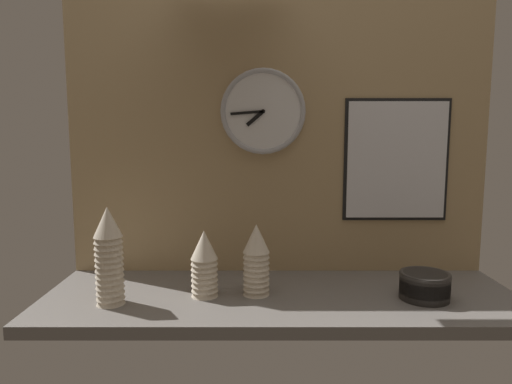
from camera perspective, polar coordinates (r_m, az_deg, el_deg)
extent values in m
cube|color=slate|center=(1.61, 3.02, -13.10)|extent=(1.60, 0.56, 0.04)
cube|color=tan|center=(1.77, 2.68, 6.82)|extent=(1.60, 0.03, 1.05)
cone|color=beige|center=(1.57, -0.08, -11.03)|extent=(0.09, 0.09, 0.10)
cone|color=beige|center=(1.56, -0.08, -10.39)|extent=(0.09, 0.09, 0.10)
cone|color=beige|center=(1.55, -0.08, -9.75)|extent=(0.09, 0.09, 0.10)
cone|color=beige|center=(1.55, -0.08, -9.11)|extent=(0.09, 0.09, 0.10)
cone|color=beige|center=(1.54, -0.08, -8.46)|extent=(0.09, 0.09, 0.10)
cone|color=beige|center=(1.54, -0.08, -7.80)|extent=(0.09, 0.09, 0.10)
cone|color=beige|center=(1.53, -0.08, -7.14)|extent=(0.09, 0.09, 0.10)
cone|color=beige|center=(1.53, -0.08, -6.48)|extent=(0.09, 0.09, 0.10)
cone|color=beige|center=(1.53, -0.08, -5.81)|extent=(0.09, 0.09, 0.10)
cone|color=beige|center=(1.56, -17.85, -11.53)|extent=(0.09, 0.09, 0.10)
cone|color=beige|center=(1.55, -17.88, -10.89)|extent=(0.09, 0.09, 0.10)
cone|color=beige|center=(1.54, -17.91, -10.24)|extent=(0.09, 0.09, 0.10)
cone|color=beige|center=(1.54, -17.93, -9.59)|extent=(0.09, 0.09, 0.10)
cone|color=beige|center=(1.53, -17.96, -8.94)|extent=(0.09, 0.09, 0.10)
cone|color=beige|center=(1.53, -17.99, -8.28)|extent=(0.09, 0.09, 0.10)
cone|color=beige|center=(1.52, -18.02, -7.62)|extent=(0.09, 0.09, 0.10)
cone|color=beige|center=(1.52, -18.05, -6.95)|extent=(0.09, 0.09, 0.10)
cone|color=beige|center=(1.51, -18.07, -6.28)|extent=(0.09, 0.09, 0.10)
cone|color=beige|center=(1.51, -18.10, -5.61)|extent=(0.09, 0.09, 0.10)
cone|color=beige|center=(1.51, -18.13, -4.93)|extent=(0.09, 0.09, 0.10)
cone|color=beige|center=(1.50, -18.16, -4.25)|extent=(0.09, 0.09, 0.10)
cone|color=beige|center=(1.50, -18.19, -3.57)|extent=(0.09, 0.09, 0.10)
cone|color=beige|center=(1.56, -6.55, -11.13)|extent=(0.09, 0.09, 0.10)
cone|color=beige|center=(1.56, -6.56, -10.49)|extent=(0.09, 0.09, 0.10)
cone|color=beige|center=(1.55, -6.57, -9.85)|extent=(0.09, 0.09, 0.10)
cone|color=beige|center=(1.54, -6.58, -9.20)|extent=(0.09, 0.09, 0.10)
cone|color=beige|center=(1.54, -6.59, -8.55)|extent=(0.09, 0.09, 0.10)
cone|color=beige|center=(1.53, -6.60, -7.90)|extent=(0.09, 0.09, 0.10)
cone|color=beige|center=(1.53, -6.61, -7.24)|extent=(0.09, 0.09, 0.10)
cone|color=beige|center=(1.53, -6.62, -6.57)|extent=(0.09, 0.09, 0.10)
cylinder|color=black|center=(1.63, 20.18, -11.64)|extent=(0.16, 0.16, 0.05)
cylinder|color=black|center=(1.63, 20.21, -10.94)|extent=(0.16, 0.16, 0.05)
cylinder|color=black|center=(1.62, 20.25, -10.24)|extent=(0.16, 0.16, 0.05)
torus|color=#302D2A|center=(1.62, 20.27, -9.70)|extent=(0.16, 0.16, 0.02)
cylinder|color=white|center=(1.74, 0.76, 10.03)|extent=(0.31, 0.02, 0.31)
torus|color=#B2B2B7|center=(1.74, 0.77, 10.04)|extent=(0.32, 0.02, 0.32)
cube|color=black|center=(1.73, -0.24, 9.21)|extent=(0.07, 0.01, 0.06)
cube|color=black|center=(1.73, -1.28, 9.89)|extent=(0.12, 0.01, 0.02)
cylinder|color=black|center=(1.73, 0.77, 10.05)|extent=(0.02, 0.01, 0.02)
cube|color=black|center=(1.83, 17.00, 3.83)|extent=(0.40, 0.01, 0.47)
cube|color=white|center=(1.83, 17.04, 3.82)|extent=(0.38, 0.01, 0.44)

